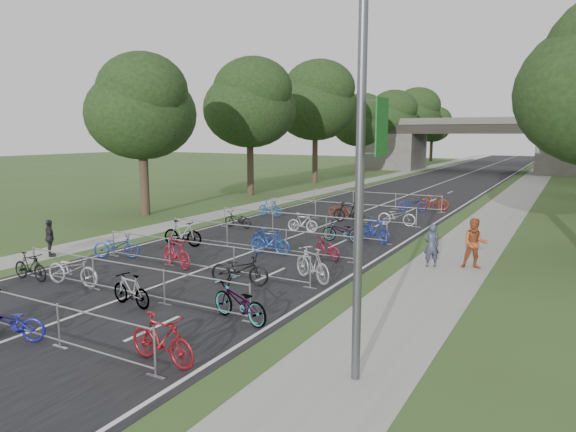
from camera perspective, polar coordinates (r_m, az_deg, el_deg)
name	(u,v)px	position (r m, az deg, el deg)	size (l,w,h in m)	color
ground	(21,335)	(15.02, -27.56, -11.69)	(200.00, 200.00, 0.00)	#384E21
road	(450,180)	(58.92, 17.51, 3.82)	(11.00, 140.00, 0.01)	black
sidewalk_right	(530,184)	(57.83, 25.29, 3.28)	(3.00, 140.00, 0.01)	gray
sidewalk_left	(384,177)	(60.89, 10.58, 4.26)	(2.00, 140.00, 0.01)	gray
lane_markings	(450,180)	(58.92, 17.51, 3.82)	(0.12, 140.00, 0.00)	silver
overpass_bridge	(475,145)	(73.47, 20.10, 7.43)	(31.00, 8.00, 7.05)	#4F4B46
lamppost	(361,175)	(10.18, 8.15, 4.56)	(0.61, 0.65, 8.21)	#4C4C51
tree_left_0	(141,110)	(33.11, -15.97, 11.28)	(6.72, 6.72, 10.25)	#33261C
tree_left_1	(250,105)	(42.48, -4.22, 12.16)	(7.56, 7.56, 11.53)	#33261C
tree_left_2	(316,103)	(52.94, 3.13, 12.46)	(8.40, 8.40, 12.81)	#33261C
tree_left_3	(360,121)	(63.85, 7.96, 10.37)	(6.72, 6.72, 10.25)	#33261C
tree_left_4	(391,117)	(75.16, 11.39, 10.71)	(7.56, 7.56, 11.53)	#33261C
tree_left_5	(415,114)	(86.66, 13.91, 10.94)	(8.40, 8.40, 12.81)	#33261C
tree_left_6	(433,125)	(98.23, 15.78, 9.67)	(6.72, 6.72, 10.25)	#33261C
barrier_row_0	(19,315)	(14.84, -27.71, -9.71)	(9.70, 0.08, 1.10)	#A2A5AA
barrier_row_1	(127,280)	(16.94, -17.43, -6.79)	(9.70, 0.08, 1.10)	#A2A5AA
barrier_row_2	(200,256)	(19.48, -9.71, -4.42)	(9.70, 0.08, 1.10)	#A2A5AA
barrier_row_3	(256,238)	(22.48, -3.61, -2.48)	(9.70, 0.08, 1.10)	#A2A5AA
barrier_row_4	(299,224)	(25.87, 1.21, -0.92)	(9.70, 0.08, 1.10)	#A2A5AA
barrier_row_5	(339,211)	(30.31, 5.67, 0.54)	(9.70, 0.08, 1.10)	#A2A5AA
barrier_row_6	(374,200)	(35.84, 9.54, 1.79)	(9.70, 0.08, 1.10)	#A2A5AA
bike_2	(9,323)	(14.55, -28.57, -10.43)	(0.63, 1.82, 0.96)	navy
bike_3	(162,340)	(11.98, -13.84, -13.20)	(0.54, 1.91, 1.15)	maroon
bike_4	(30,267)	(20.02, -26.73, -5.07)	(0.46, 1.64, 0.99)	black
bike_5	(73,270)	(18.75, -22.80, -5.51)	(0.74, 2.13, 1.12)	#A1A3A8
bike_6	(131,290)	(15.98, -17.05, -7.91)	(0.47, 1.66, 1.00)	#A2A5AA
bike_7	(239,302)	(14.17, -5.44, -9.53)	(0.73, 2.09, 1.10)	#A2A5AA
bike_8	(117,246)	(22.28, -18.52, -3.19)	(0.65, 1.87, 0.98)	navy
bike_9	(176,253)	(20.04, -12.33, -4.02)	(0.54, 1.93, 1.16)	maroon
bike_10	(240,269)	(17.49, -5.38, -5.93)	(0.71, 2.04, 1.07)	black
bike_11	(312,264)	(17.81, 2.72, -5.40)	(0.57, 2.00, 1.20)	#9D9CA3
bike_12	(183,234)	(23.73, -11.63, -1.93)	(0.55, 1.95, 1.17)	#A2A5AA
bike_13	(265,238)	(22.87, -2.61, -2.44)	(0.63, 1.82, 0.95)	navy
bike_14	(270,242)	(21.65, -2.02, -2.89)	(0.52, 1.85, 1.11)	navy
bike_15	(327,248)	(21.02, 4.39, -3.55)	(0.61, 1.74, 0.91)	maroon
bike_16	(238,220)	(27.92, -5.61, -0.40)	(0.60, 1.72, 0.90)	black
bike_17	(303,223)	(26.58, 1.63, -0.75)	(0.47, 1.65, 0.99)	#B2B2BA
bike_18	(342,231)	(24.28, 6.06, -1.72)	(0.68, 1.95, 1.02)	#A2A5AA
bike_19	(375,230)	(24.46, 9.63, -1.53)	(0.55, 1.96, 1.18)	navy
bike_20	(270,208)	(31.64, -2.01, 0.89)	(0.49, 1.72, 1.04)	#1B4A96
bike_21	(339,210)	(31.41, 5.71, 0.65)	(0.59, 1.69, 0.89)	maroon
bike_22	(349,213)	(29.55, 6.76, 0.39)	(0.56, 1.97, 1.19)	black
bike_23	(397,216)	(29.01, 12.00, -0.02)	(0.72, 2.07, 1.09)	#97969D
bike_26	(412,204)	(34.70, 13.64, 1.32)	(0.65, 1.85, 0.97)	navy
bike_27	(434,202)	(35.59, 15.94, 1.56)	(0.54, 1.91, 1.15)	maroon
pedestrian_a	(431,246)	(20.38, 15.65, -3.20)	(0.61, 0.40, 1.66)	#32374B
pedestrian_b	(475,244)	(20.59, 20.04, -2.93)	(0.93, 0.73, 1.92)	#A04622
pedestrian_c	(50,238)	(23.43, -24.94, -2.27)	(0.91, 0.38, 1.56)	#242426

